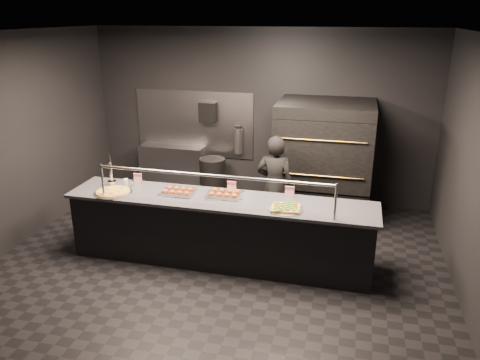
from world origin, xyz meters
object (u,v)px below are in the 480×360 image
Objects in this scene: prep_shelf at (173,169)px; towel_dispenser at (208,112)px; square_pizza at (286,208)px; slider_tray_a at (178,191)px; worker at (275,186)px; beer_tap at (111,176)px; round_pizza at (113,192)px; fire_extinguisher at (238,141)px; pizza_oven at (323,160)px; trash_bin at (213,179)px; slider_tray_b at (224,194)px; service_counter at (220,230)px.

towel_dispenser is at bearing 5.71° from prep_shelf.
square_pizza reaches higher than prep_shelf.
slider_tray_a is 0.30× the size of worker.
beer_tap is 1.08× the size of square_pizza.
round_pizza is 1.17× the size of square_pizza.
towel_dispenser reaches higher than square_pizza.
towel_dispenser is 0.79× the size of square_pizza.
prep_shelf is at bearing 113.89° from slider_tray_a.
towel_dispenser is 0.69× the size of fire_extinguisher.
pizza_oven reaches higher than towel_dispenser.
fire_extinguisher reaches higher than slider_tray_a.
fire_extinguisher is 0.97× the size of round_pizza.
trash_bin is (-0.16, 2.06, -0.56)m from slider_tray_a.
towel_dispenser is at bearing 112.42° from slider_tray_b.
worker is at bearing 62.04° from service_counter.
pizza_oven is 2.88m from prep_shelf.
slider_tray_a is 1.53m from worker.
slider_tray_a is 1.04× the size of square_pizza.
worker is (0.90, -1.36, -0.29)m from fire_extinguisher.
slider_tray_a is (-0.25, -2.35, -0.11)m from fire_extinguisher.
slider_tray_b is (0.94, -2.28, -0.60)m from towel_dispenser.
beer_tap is 0.61× the size of trash_bin.
trash_bin is at bearing -13.57° from prep_shelf.
round_pizza is (-0.55, -2.54, -0.61)m from towel_dispenser.
round_pizza is 0.88m from slider_tray_a.
service_counter is 8.92× the size of slider_tray_a.
round_pizza is 0.67× the size of trash_bin.
pizza_oven is 3.68× the size of round_pizza.
fire_extinguisher is 0.65× the size of trash_bin.
worker is at bearing 30.80° from round_pizza.
pizza_oven is 4.00× the size of beer_tap.
towel_dispenser reaches higher than beer_tap.
beer_tap is at bearing -179.54° from slider_tray_b.
service_counter reaches higher than prep_shelf.
pizza_oven is 3.78× the size of fire_extinguisher.
service_counter is 9.26× the size of square_pizza.
beer_tap is 0.91× the size of slider_tray_b.
slider_tray_a is 1.51m from square_pizza.
service_counter is 2.82m from prep_shelf.
square_pizza is at bearing -98.32° from pizza_oven.
pizza_oven reaches higher than fire_extinguisher.
service_counter is at bearing 170.58° from square_pizza.
beer_tap is at bearing 174.27° from square_pizza.
service_counter is 2.78m from towel_dispenser.
fire_extinguisher is 2.78m from round_pizza.
square_pizza is at bearing -7.69° from slider_tray_a.
pizza_oven reaches higher than slider_tray_b.
fire_extinguisher is 2.62m from beer_tap.
square_pizza is at bearing 0.00° from round_pizza.
square_pizza is at bearing 107.89° from worker.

